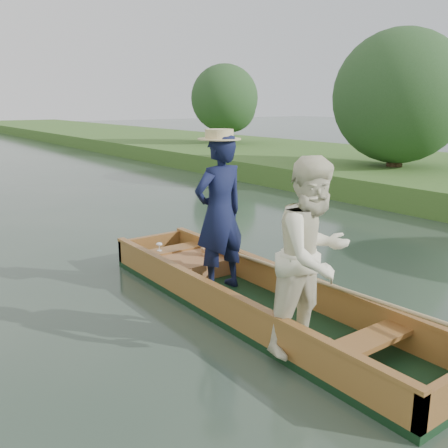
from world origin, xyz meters
TOP-DOWN VIEW (x-y plane):
  - ground at (0.00, 0.00)m, footprint 120.00×120.00m
  - trees_far at (0.65, 8.71)m, footprint 22.59×12.72m
  - punt at (-0.08, -0.19)m, footprint 1.25×5.03m

SIDE VIEW (x-z plane):
  - ground at x=0.00m, z-range 0.00..0.00m
  - punt at x=-0.08m, z-range -0.30..1.77m
  - trees_far at x=0.65m, z-range 0.26..4.64m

